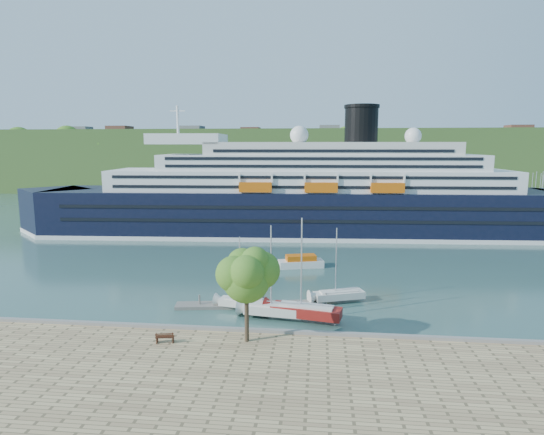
{
  "coord_description": "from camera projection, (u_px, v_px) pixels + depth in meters",
  "views": [
    {
      "loc": [
        6.8,
        -39.96,
        18.22
      ],
      "look_at": [
        -0.63,
        30.0,
        6.99
      ],
      "focal_mm": 30.0,
      "sensor_mm": 36.0,
      "label": 1
    }
  ],
  "objects": [
    {
      "name": "promenade_tree",
      "position": [
        247.0,
        291.0,
        39.64
      ],
      "size": [
        5.62,
        5.62,
        9.3
      ],
      "primitive_type": null,
      "color": "#32671B",
      "rests_on": "promenade"
    },
    {
      "name": "park_bench",
      "position": [
        165.0,
        337.0,
        39.97
      ],
      "size": [
        1.77,
        0.97,
        1.07
      ],
      "primitive_type": null,
      "rotation": [
        0.0,
        0.0,
        0.17
      ],
      "color": "#472314",
      "rests_on": "promenade"
    },
    {
      "name": "ground",
      "position": [
        245.0,
        340.0,
        42.82
      ],
      "size": [
        400.0,
        400.0,
        0.0
      ],
      "primitive_type": "plane",
      "color": "#2A4B45",
      "rests_on": "ground"
    },
    {
      "name": "far_hillside",
      "position": [
        304.0,
        161.0,
        183.31
      ],
      "size": [
        400.0,
        50.0,
        24.0
      ],
      "primitive_type": "cube",
      "color": "#2E4E1F",
      "rests_on": "ground"
    },
    {
      "name": "tender_launch",
      "position": [
        301.0,
        261.0,
        68.43
      ],
      "size": [
        7.13,
        3.96,
        1.87
      ],
      "primitive_type": null,
      "rotation": [
        0.0,
        0.0,
        0.26
      ],
      "color": "#C7570B",
      "rests_on": "ground"
    },
    {
      "name": "quay_coping",
      "position": [
        245.0,
        330.0,
        42.44
      ],
      "size": [
        220.0,
        0.5,
        0.3
      ],
      "primitive_type": "cube",
      "color": "slate",
      "rests_on": "promenade"
    },
    {
      "name": "sailboat_extra",
      "position": [
        276.0,
        275.0,
        47.5
      ],
      "size": [
        7.61,
        2.96,
        9.57
      ],
      "primitive_type": null,
      "rotation": [
        0.0,
        0.0,
        -0.12
      ],
      "color": "silver",
      "rests_on": "ground"
    },
    {
      "name": "sailboat_red",
      "position": [
        307.0,
        273.0,
        46.73
      ],
      "size": [
        8.36,
        3.79,
        10.43
      ],
      "primitive_type": null,
      "rotation": [
        0.0,
        0.0,
        -0.2
      ],
      "color": "maroon",
      "rests_on": "ground"
    },
    {
      "name": "cruise_ship",
      "position": [
        299.0,
        171.0,
        91.91
      ],
      "size": [
        117.19,
        23.27,
        26.15
      ],
      "primitive_type": null,
      "rotation": [
        0.0,
        0.0,
        0.05
      ],
      "color": "black",
      "rests_on": "ground"
    },
    {
      "name": "floating_pontoon",
      "position": [
        247.0,
        305.0,
        51.87
      ],
      "size": [
        16.39,
        4.36,
        0.36
      ],
      "primitive_type": null,
      "rotation": [
        0.0,
        0.0,
        0.15
      ],
      "color": "gray",
      "rests_on": "ground"
    },
    {
      "name": "sailboat_white_near",
      "position": [
        244.0,
        275.0,
        50.23
      ],
      "size": [
        6.33,
        2.73,
        7.92
      ],
      "primitive_type": null,
      "rotation": [
        0.0,
        0.0,
        -0.17
      ],
      "color": "silver",
      "rests_on": "ground"
    },
    {
      "name": "sailboat_white_far",
      "position": [
        340.0,
        267.0,
        52.61
      ],
      "size": [
        6.79,
        3.92,
        8.48
      ],
      "primitive_type": null,
      "rotation": [
        0.0,
        0.0,
        0.34
      ],
      "color": "silver",
      "rests_on": "ground"
    }
  ]
}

